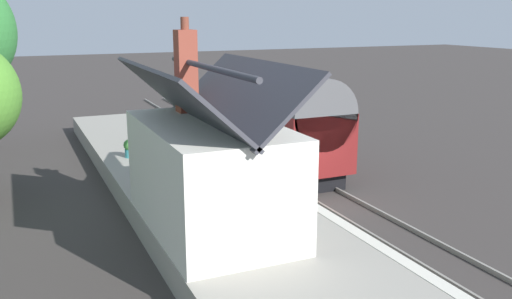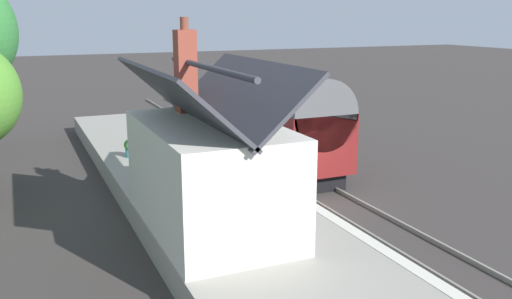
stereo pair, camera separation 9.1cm
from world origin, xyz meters
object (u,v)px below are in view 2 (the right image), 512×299
at_px(bench_by_lamp, 190,148).
at_px(station_sign_board, 200,122).
at_px(planter_under_sign, 222,157).
at_px(planter_corner_building, 130,147).
at_px(bench_platform_end, 156,122).
at_px(station_building, 210,170).
at_px(lamp_post_platform, 220,103).
at_px(planter_edge_near, 185,137).
at_px(bench_near_building, 165,130).
at_px(train, 270,116).

distance_m(bench_by_lamp, station_sign_board, 2.00).
xyz_separation_m(bench_by_lamp, planter_under_sign, (-1.92, -0.63, -0.02)).
height_order(bench_by_lamp, planter_under_sign, planter_under_sign).
bearing_deg(bench_by_lamp, planter_corner_building, 59.25).
bearing_deg(bench_by_lamp, bench_platform_end, -0.10).
bearing_deg(station_sign_board, planter_under_sign, 174.73).
bearing_deg(bench_platform_end, bench_by_lamp, 179.90).
height_order(station_building, planter_corner_building, station_building).
relative_size(station_building, lamp_post_platform, 1.82).
bearing_deg(station_sign_board, planter_edge_near, 28.49).
distance_m(bench_by_lamp, bench_near_building, 3.76).
relative_size(bench_near_building, planter_under_sign, 1.58).
xyz_separation_m(train, station_building, (-7.74, 5.47, 0.21)).
height_order(bench_near_building, station_sign_board, station_sign_board).
xyz_separation_m(bench_by_lamp, planter_edge_near, (2.46, -0.49, -0.09)).
relative_size(train, station_building, 1.51).
relative_size(bench_by_lamp, planter_under_sign, 1.60).
relative_size(planter_corner_building, lamp_post_platform, 0.23).
bearing_deg(train, planter_corner_building, 83.09).
bearing_deg(station_building, station_sign_board, -16.52).
distance_m(bench_by_lamp, planter_corner_building, 2.52).
relative_size(station_building, bench_by_lamp, 4.51).
relative_size(train, planter_edge_near, 12.49).
relative_size(station_building, station_sign_board, 4.06).
bearing_deg(bench_by_lamp, station_sign_board, -30.69).
relative_size(bench_platform_end, bench_by_lamp, 0.99).
relative_size(bench_platform_end, bench_near_building, 1.00).
relative_size(planter_corner_building, planter_under_sign, 0.90).
relative_size(train, planter_under_sign, 10.89).
distance_m(station_building, bench_platform_end, 13.12).
relative_size(train, bench_by_lamp, 6.82).
relative_size(bench_platform_end, planter_edge_near, 1.82).
height_order(train, bench_platform_end, train).
distance_m(train, planter_corner_building, 6.11).
relative_size(station_building, bench_near_building, 4.55).
bearing_deg(lamp_post_platform, planter_corner_building, 45.73).
bearing_deg(planter_corner_building, planter_under_sign, -139.00).
relative_size(train, station_sign_board, 6.15).
height_order(station_building, planter_under_sign, station_building).
bearing_deg(planter_under_sign, bench_near_building, 6.99).
height_order(train, lamp_post_platform, lamp_post_platform).
height_order(planter_corner_building, planter_edge_near, planter_corner_building).
distance_m(planter_corner_building, planter_edge_near, 2.90).
bearing_deg(lamp_post_platform, station_building, 157.20).
bearing_deg(bench_platform_end, station_building, 172.70).
bearing_deg(planter_under_sign, lamp_post_platform, -13.68).
bearing_deg(station_sign_board, planter_corner_building, 95.82).
bearing_deg(station_sign_board, train, -109.97).
height_order(planter_edge_near, lamp_post_platform, lamp_post_platform).
xyz_separation_m(bench_near_building, planter_edge_near, (-1.30, -0.56, -0.09)).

